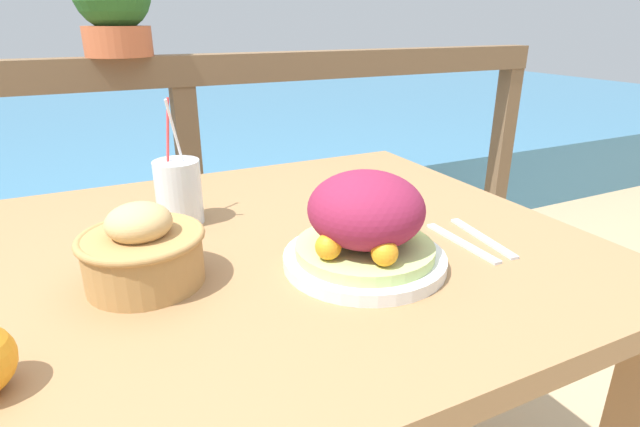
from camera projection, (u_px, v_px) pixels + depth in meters
name	position (u px, v px, depth m)	size (l,w,h in m)	color
patio_table	(285.00, 286.00, 0.94)	(1.05, 0.94, 0.76)	#997047
railing_fence	(187.00, 139.00, 1.58)	(2.80, 0.08, 1.04)	brown
sea_backdrop	(125.00, 148.00, 3.89)	(12.00, 4.00, 0.40)	teal
salad_plate	(365.00, 227.00, 0.79)	(0.26, 0.26, 0.16)	silver
drink_glass	(179.00, 192.00, 0.96)	(0.09, 0.09, 0.24)	silver
bread_basket	(143.00, 251.00, 0.74)	(0.18, 0.18, 0.13)	#AD7F47
potted_plant	(113.00, 3.00, 1.37)	(0.21, 0.21, 0.28)	#B75B38
fork	(461.00, 243.00, 0.89)	(0.02, 0.18, 0.00)	silver
knife	(482.00, 238.00, 0.91)	(0.04, 0.18, 0.00)	silver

